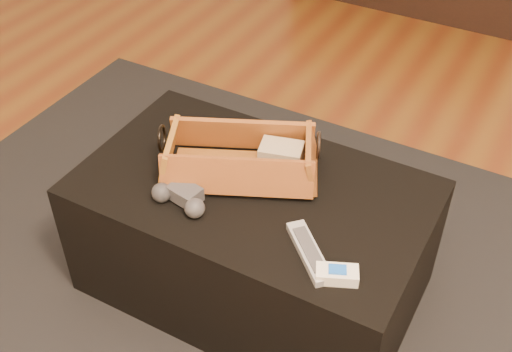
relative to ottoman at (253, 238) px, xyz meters
The scene contains 9 objects.
floor 0.31m from the ottoman, 56.72° to the right, with size 5.00×5.50×0.01m, color brown.
area_rug 0.22m from the ottoman, 90.00° to the right, with size 2.60×2.00×0.01m, color black.
ottoman is the anchor object (origin of this frame).
tv_remote 0.25m from the ottoman, behind, with size 0.23×0.05×0.02m, color black.
cloth_bundle 0.28m from the ottoman, 73.48° to the left, with size 0.12×0.08×0.07m, color tan.
wicker_basket 0.27m from the ottoman, 153.67° to the left, with size 0.49×0.39×0.16m.
game_controller 0.32m from the ottoman, 129.04° to the right, with size 0.17×0.10×0.06m.
silver_remote 0.37m from the ottoman, 33.01° to the right, with size 0.19×0.18×0.02m.
cream_gadget 0.46m from the ottoman, 30.57° to the right, with size 0.11×0.09×0.04m.
Camera 1 is at (0.55, -1.02, 1.63)m, focal length 45.00 mm.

